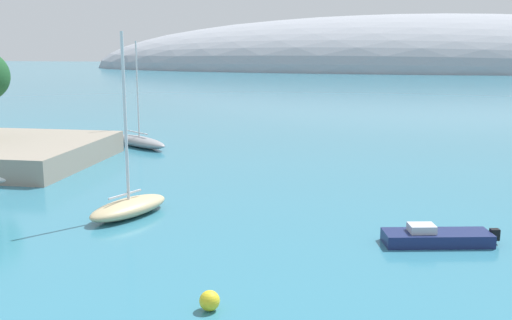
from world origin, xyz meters
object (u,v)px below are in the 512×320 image
(sailboat_white_near_shore, at_px, (0,177))
(motorboat_navy_outer, at_px, (436,237))
(mooring_buoy_yellow, at_px, (210,301))
(sailboat_sand_mid_mooring, at_px, (129,205))
(sailboat_grey_outer_mooring, at_px, (139,141))

(sailboat_white_near_shore, height_order, motorboat_navy_outer, sailboat_white_near_shore)
(motorboat_navy_outer, xyz_separation_m, mooring_buoy_yellow, (-9.51, -9.31, 0.03))
(sailboat_sand_mid_mooring, distance_m, motorboat_navy_outer, 17.38)
(sailboat_sand_mid_mooring, height_order, sailboat_grey_outer_mooring, sailboat_sand_mid_mooring)
(sailboat_white_near_shore, height_order, sailboat_sand_mid_mooring, sailboat_sand_mid_mooring)
(sailboat_white_near_shore, bearing_deg, sailboat_sand_mid_mooring, -42.26)
(sailboat_sand_mid_mooring, relative_size, sailboat_grey_outer_mooring, 1.05)
(sailboat_white_near_shore, bearing_deg, sailboat_grey_outer_mooring, 59.22)
(sailboat_sand_mid_mooring, bearing_deg, sailboat_grey_outer_mooring, 42.11)
(sailboat_grey_outer_mooring, bearing_deg, sailboat_white_near_shore, -68.81)
(motorboat_navy_outer, bearing_deg, sailboat_white_near_shore, -27.04)
(motorboat_navy_outer, bearing_deg, sailboat_sand_mid_mooring, -18.12)
(sailboat_grey_outer_mooring, height_order, mooring_buoy_yellow, sailboat_grey_outer_mooring)
(sailboat_white_near_shore, relative_size, motorboat_navy_outer, 1.16)
(sailboat_sand_mid_mooring, distance_m, mooring_buoy_yellow, 13.83)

